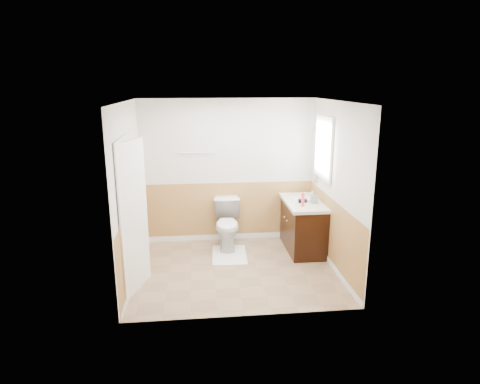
{
  "coord_description": "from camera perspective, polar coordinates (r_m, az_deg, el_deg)",
  "views": [
    {
      "loc": [
        -0.54,
        -5.75,
        2.74
      ],
      "look_at": [
        0.1,
        0.25,
        1.15
      ],
      "focal_mm": 30.97,
      "sensor_mm": 36.0,
      "label": 1
    }
  ],
  "objects": [
    {
      "name": "toilet",
      "position": [
        7.06,
        -1.74,
        -4.53
      ],
      "size": [
        0.5,
        0.82,
        0.82
      ],
      "primitive_type": "imported",
      "rotation": [
        0.0,
        0.0,
        -0.05
      ],
      "color": "white",
      "rests_on": "floor"
    },
    {
      "name": "soap_dispenser",
      "position": [
        6.8,
        10.12,
        -0.72
      ],
      "size": [
        0.1,
        0.1,
        0.2
      ],
      "primitive_type": "imported",
      "rotation": [
        0.0,
        0.0,
        0.11
      ],
      "color": "#919AA3",
      "rests_on": "countertop"
    },
    {
      "name": "hair_dryer_body",
      "position": [
        6.82,
        8.61,
        -1.18
      ],
      "size": [
        0.14,
        0.07,
        0.07
      ],
      "primitive_type": "cylinder",
      "rotation": [
        0.0,
        1.57,
        0.0
      ],
      "color": "black",
      "rests_on": "countertop"
    },
    {
      "name": "hair_dryer_handle",
      "position": [
        6.84,
        8.3,
        -1.38
      ],
      "size": [
        0.03,
        0.03,
        0.07
      ],
      "primitive_type": "cylinder",
      "color": "black",
      "rests_on": "countertop"
    },
    {
      "name": "door_knob",
      "position": [
        5.96,
        -13.53,
        -3.14
      ],
      "size": [
        0.06,
        0.06,
        0.06
      ],
      "primitive_type": "sphere",
      "color": "silver",
      "rests_on": "door"
    },
    {
      "name": "door",
      "position": [
        5.63,
        -14.59,
        -3.5
      ],
      "size": [
        0.29,
        0.78,
        2.04
      ],
      "primitive_type": "cube",
      "rotation": [
        0.0,
        0.0,
        -0.31
      ],
      "color": "white",
      "rests_on": "wall_left"
    },
    {
      "name": "mirror_panel",
      "position": [
        7.24,
        10.21,
        5.07
      ],
      "size": [
        0.02,
        0.35,
        0.9
      ],
      "primitive_type": "cube",
      "color": "silver",
      "rests_on": "wall_right"
    },
    {
      "name": "countertop",
      "position": [
        6.92,
        8.74,
        -1.46
      ],
      "size": [
        0.6,
        1.15,
        0.05
      ],
      "primitive_type": "cube",
      "color": "white",
      "rests_on": "vanity_cabinet"
    },
    {
      "name": "tp_roll",
      "position": [
        7.28,
        -2.39,
        -1.52
      ],
      "size": [
        0.1,
        0.11,
        0.11
      ],
      "primitive_type": "cylinder",
      "rotation": [
        0.0,
        1.57,
        0.0
      ],
      "color": "white",
      "rests_on": "tp_holder_bar"
    },
    {
      "name": "tp_holder_bar",
      "position": [
        7.28,
        -2.39,
        -1.52
      ],
      "size": [
        0.14,
        0.02,
        0.02
      ],
      "primitive_type": "cylinder",
      "rotation": [
        0.0,
        1.57,
        0.0
      ],
      "color": "silver",
      "rests_on": "wall_back"
    },
    {
      "name": "window_glass",
      "position": [
        6.73,
        11.57,
        6.0
      ],
      "size": [
        0.01,
        0.7,
        0.9
      ],
      "primitive_type": "cube",
      "color": "white",
      "rests_on": "wall_right"
    },
    {
      "name": "vanity_knob_right",
      "position": [
        7.03,
        6.15,
        -3.47
      ],
      "size": [
        0.03,
        0.03,
        0.03
      ],
      "primitive_type": "sphere",
      "color": "silver",
      "rests_on": "vanity_cabinet"
    },
    {
      "name": "tp_sheet",
      "position": [
        7.31,
        -2.38,
        -2.35
      ],
      "size": [
        0.1,
        0.01,
        0.16
      ],
      "primitive_type": "cube",
      "color": "white",
      "rests_on": "tp_roll"
    },
    {
      "name": "wainscot_front",
      "position": [
        5.02,
        0.76,
        -11.73
      ],
      "size": [
        3.0,
        0.0,
        3.0
      ],
      "primitive_type": "plane",
      "rotation": [
        -1.57,
        0.0,
        0.0
      ],
      "color": "#B88749",
      "rests_on": "floor"
    },
    {
      "name": "faucet",
      "position": [
        7.09,
        9.95,
        -0.34
      ],
      "size": [
        0.02,
        0.02,
        0.14
      ],
      "primitive_type": "cylinder",
      "color": "silver",
      "rests_on": "countertop"
    },
    {
      "name": "wainscot_back",
      "position": [
        7.4,
        -1.63,
        -2.85
      ],
      "size": [
        3.0,
        0.0,
        3.0
      ],
      "primitive_type": "plane",
      "rotation": [
        1.57,
        0.0,
        0.0
      ],
      "color": "#B88749",
      "rests_on": "floor"
    },
    {
      "name": "wall_right",
      "position": [
        6.28,
        13.06,
        0.65
      ],
      "size": [
        0.0,
        3.0,
        3.0
      ],
      "primitive_type": "plane",
      "rotation": [
        1.57,
        0.0,
        -1.57
      ],
      "color": "silver",
      "rests_on": "floor"
    },
    {
      "name": "window_frame",
      "position": [
        6.72,
        11.44,
        6.0
      ],
      "size": [
        0.04,
        0.8,
        1.0
      ],
      "primitive_type": "cube",
      "color": "white",
      "rests_on": "wall_right"
    },
    {
      "name": "sink_basin",
      "position": [
        7.06,
        8.52,
        -0.85
      ],
      "size": [
        0.36,
        0.36,
        0.02
      ],
      "primitive_type": "cylinder",
      "color": "white",
      "rests_on": "countertop"
    },
    {
      "name": "wall_left",
      "position": [
        6.01,
        -15.08,
        -0.1
      ],
      "size": [
        0.0,
        3.0,
        3.0
      ],
      "primitive_type": "plane",
      "rotation": [
        1.57,
        0.0,
        1.57
      ],
      "color": "silver",
      "rests_on": "floor"
    },
    {
      "name": "vanity_knob_left",
      "position": [
        6.85,
        6.5,
        -3.99
      ],
      "size": [
        0.03,
        0.03,
        0.03
      ],
      "primitive_type": "sphere",
      "color": "silver",
      "rests_on": "vanity_cabinet"
    },
    {
      "name": "bath_mat",
      "position": [
        6.87,
        -1.48,
        -8.67
      ],
      "size": [
        0.59,
        0.83,
        0.02
      ],
      "primitive_type": "cube",
      "rotation": [
        0.0,
        0.0,
        -0.05
      ],
      "color": "white",
      "rests_on": "floor"
    },
    {
      "name": "ceiling",
      "position": [
        5.78,
        -0.74,
        12.39
      ],
      "size": [
        3.0,
        3.0,
        0.0
      ],
      "primitive_type": "plane",
      "rotation": [
        3.14,
        0.0,
        0.0
      ],
      "color": "white",
      "rests_on": "floor"
    },
    {
      "name": "wall_front",
      "position": [
        4.72,
        0.8,
        -3.62
      ],
      "size": [
        3.0,
        0.0,
        3.0
      ],
      "primitive_type": "plane",
      "rotation": [
        -1.57,
        0.0,
        0.0
      ],
      "color": "silver",
      "rests_on": "floor"
    },
    {
      "name": "door_frame",
      "position": [
        5.64,
        -15.36,
        -3.41
      ],
      "size": [
        0.02,
        0.92,
        2.1
      ],
      "primitive_type": "cube",
      "color": "white",
      "rests_on": "wall_left"
    },
    {
      "name": "wainscot_left",
      "position": [
        6.24,
        -14.51,
        -6.77
      ],
      "size": [
        0.0,
        2.6,
        2.6
      ],
      "primitive_type": "plane",
      "rotation": [
        1.57,
        0.0,
        1.57
      ],
      "color": "#B88749",
      "rests_on": "floor"
    },
    {
      "name": "wainscot_right",
      "position": [
        6.49,
        12.58,
        -5.78
      ],
      "size": [
        0.0,
        2.6,
        2.6
      ],
      "primitive_type": "plane",
      "rotation": [
        1.57,
        0.0,
        -1.57
      ],
      "color": "#B88749",
      "rests_on": "floor"
    },
    {
      "name": "towel_bar",
      "position": [
        7.09,
        -6.13,
        5.43
      ],
      "size": [
        0.62,
        0.02,
        0.02
      ],
      "primitive_type": "cylinder",
      "rotation": [
        0.0,
        1.57,
        0.0
      ],
      "color": "silver",
      "rests_on": "wall_back"
    },
    {
      "name": "lotion_bottle",
      "position": [
        6.6,
        8.66,
        -1.06
      ],
      "size": [
        0.05,
        0.05,
        0.22
      ],
      "primitive_type": "cylinder",
      "color": "#E73B55",
      "rests_on": "countertop"
    },
    {
      "name": "floor",
      "position": [
        6.39,
        -0.66,
        -10.63
      ],
      "size": [
        3.0,
        3.0,
        0.0
      ],
      "primitive_type": "plane",
      "color": "#8C7051",
      "rests_on": "ground"
    },
    {
      "name": "vanity_cabinet",
      "position": [
        7.06,
        8.68,
        -4.78
      ],
      "size": [
        0.55,
        1.1,
        0.8
      ],
      "primitive_type": "cube",
      "color": "black",
      "rests_on": "floor"
    },
    {
      "name": "wall_back",
      "position": [
        7.22,
        -1.68,
        2.85
      ],
      "size": [
        3.0,
        0.0,
        3.0
      ],
      "primitive_type": "plane",
      "rotation": [
        1.57,
        0.0,
        0.0
      ],
      "color": "silver",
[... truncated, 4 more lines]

